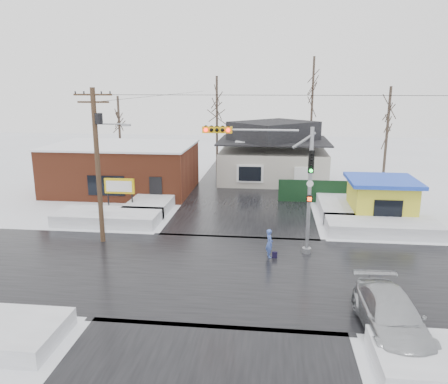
# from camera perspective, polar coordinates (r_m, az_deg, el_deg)

# --- Properties ---
(ground) EXTENTS (120.00, 120.00, 0.00)m
(ground) POSITION_cam_1_polar(r_m,az_deg,el_deg) (22.27, 0.78, -10.40)
(ground) COLOR white
(ground) RESTS_ON ground
(road_ns) EXTENTS (10.00, 120.00, 0.02)m
(road_ns) POSITION_cam_1_polar(r_m,az_deg,el_deg) (22.26, 0.78, -10.38)
(road_ns) COLOR black
(road_ns) RESTS_ON ground
(road_ew) EXTENTS (120.00, 10.00, 0.02)m
(road_ew) POSITION_cam_1_polar(r_m,az_deg,el_deg) (22.26, 0.78, -10.38)
(road_ew) COLOR black
(road_ew) RESTS_ON ground
(snowbank_nw) EXTENTS (7.00, 3.00, 0.80)m
(snowbank_nw) POSITION_cam_1_polar(r_m,az_deg,el_deg) (30.61, -14.90, -3.21)
(snowbank_nw) COLOR white
(snowbank_nw) RESTS_ON ground
(snowbank_ne) EXTENTS (7.00, 3.00, 0.80)m
(snowbank_ne) POSITION_cam_1_polar(r_m,az_deg,el_deg) (29.42, 19.99, -4.29)
(snowbank_ne) COLOR white
(snowbank_ne) RESTS_ON ground
(snowbank_nside_w) EXTENTS (3.00, 8.00, 0.80)m
(snowbank_nside_w) POSITION_cam_1_polar(r_m,az_deg,el_deg) (34.56, -8.84, -0.95)
(snowbank_nside_w) COLOR white
(snowbank_nside_w) RESTS_ON ground
(snowbank_nside_e) EXTENTS (3.00, 8.00, 0.80)m
(snowbank_nside_e) POSITION_cam_1_polar(r_m,az_deg,el_deg) (33.74, 14.78, -1.62)
(snowbank_nside_e) COLOR white
(snowbank_nside_e) RESTS_ON ground
(traffic_signal) EXTENTS (6.05, 0.68, 7.00)m
(traffic_signal) POSITION_cam_1_polar(r_m,az_deg,el_deg) (23.62, 7.42, 2.50)
(traffic_signal) COLOR gray
(traffic_signal) RESTS_ON ground
(utility_pole) EXTENTS (3.15, 0.44, 9.00)m
(utility_pole) POSITION_cam_1_polar(r_m,az_deg,el_deg) (26.00, -16.09, 4.40)
(utility_pole) COLOR #382619
(utility_pole) RESTS_ON ground
(brick_building) EXTENTS (12.20, 8.20, 4.12)m
(brick_building) POSITION_cam_1_polar(r_m,az_deg,el_deg) (39.10, -13.07, 3.10)
(brick_building) COLOR brown
(brick_building) RESTS_ON ground
(marquee_sign) EXTENTS (2.20, 0.21, 2.55)m
(marquee_sign) POSITION_cam_1_polar(r_m,az_deg,el_deg) (32.48, -13.49, 0.63)
(marquee_sign) COLOR black
(marquee_sign) RESTS_ON ground
(house) EXTENTS (10.40, 8.40, 5.76)m
(house) POSITION_cam_1_polar(r_m,az_deg,el_deg) (42.70, 6.43, 5.01)
(house) COLOR beige
(house) RESTS_ON ground
(kiosk) EXTENTS (4.60, 4.60, 2.88)m
(kiosk) POSITION_cam_1_polar(r_m,az_deg,el_deg) (32.05, 19.81, -0.84)
(kiosk) COLOR gold
(kiosk) RESTS_ON ground
(fence) EXTENTS (8.00, 0.12, 1.80)m
(fence) POSITION_cam_1_polar(r_m,az_deg,el_deg) (35.47, 13.59, 0.04)
(fence) COLOR black
(fence) RESTS_ON ground
(tree_far_left) EXTENTS (3.00, 3.00, 10.00)m
(tree_far_left) POSITION_cam_1_polar(r_m,az_deg,el_deg) (46.60, -0.95, 12.42)
(tree_far_left) COLOR #332821
(tree_far_left) RESTS_ON ground
(tree_far_mid) EXTENTS (3.00, 3.00, 12.00)m
(tree_far_mid) POSITION_cam_1_polar(r_m,az_deg,el_deg) (48.36, 11.57, 14.09)
(tree_far_mid) COLOR #332821
(tree_far_mid) RESTS_ON ground
(tree_far_right) EXTENTS (3.00, 3.00, 9.00)m
(tree_far_right) POSITION_cam_1_polar(r_m,az_deg,el_deg) (41.47, 20.77, 10.25)
(tree_far_right) COLOR #332821
(tree_far_right) RESTS_ON ground
(tree_far_west) EXTENTS (3.00, 3.00, 8.00)m
(tree_far_west) POSITION_cam_1_polar(r_m,az_deg,el_deg) (47.08, -13.62, 10.12)
(tree_far_west) COLOR #332821
(tree_far_west) RESTS_ON ground
(pedestrian) EXTENTS (0.54, 0.67, 1.58)m
(pedestrian) POSITION_cam_1_polar(r_m,az_deg,el_deg) (23.87, 5.95, -6.71)
(pedestrian) COLOR #4461BF
(pedestrian) RESTS_ON ground
(car) EXTENTS (2.38, 5.30, 1.51)m
(car) POSITION_cam_1_polar(r_m,az_deg,el_deg) (18.02, 21.02, -14.93)
(car) COLOR #B0B3B7
(car) RESTS_ON ground
(shopping_bag) EXTENTS (0.28, 0.12, 0.35)m
(shopping_bag) POSITION_cam_1_polar(r_m,az_deg,el_deg) (23.98, 6.63, -8.20)
(shopping_bag) COLOR black
(shopping_bag) RESTS_ON ground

